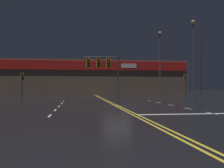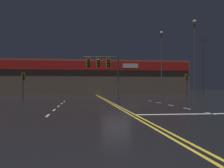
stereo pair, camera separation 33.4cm
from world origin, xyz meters
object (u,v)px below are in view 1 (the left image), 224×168
traffic_signal_median (103,66)px  traffic_signal_corner_northwest (22,80)px  traffic_signal_corner_northeast (185,81)px  streetlight_near_left (160,56)px  streetlight_far_left (193,50)px

traffic_signal_median → traffic_signal_corner_northwest: traffic_signal_median is taller
traffic_signal_corner_northwest → traffic_signal_corner_northeast: traffic_signal_corner_northeast is taller
streetlight_near_left → streetlight_far_left: 9.05m
streetlight_far_left → streetlight_near_left: bearing=105.2°
traffic_signal_corner_northwest → traffic_signal_corner_northeast: (22.41, 0.71, 0.02)m
traffic_signal_corner_northeast → streetlight_far_left: 5.93m
traffic_signal_corner_northeast → streetlight_far_left: (2.39, 2.45, 4.84)m
streetlight_far_left → traffic_signal_corner_northeast: bearing=-134.3°
traffic_signal_corner_northwest → streetlight_near_left: size_ratio=0.29×
traffic_signal_median → traffic_signal_corner_northwest: size_ratio=1.39×
streetlight_near_left → traffic_signal_median: bearing=-121.7°
streetlight_near_left → streetlight_far_left: (2.38, -8.73, -0.05)m
traffic_signal_corner_northeast → streetlight_near_left: bearing=89.9°
traffic_signal_corner_northwest → streetlight_far_left: (24.81, 3.17, 4.86)m
traffic_signal_median → streetlight_far_left: bearing=38.4°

